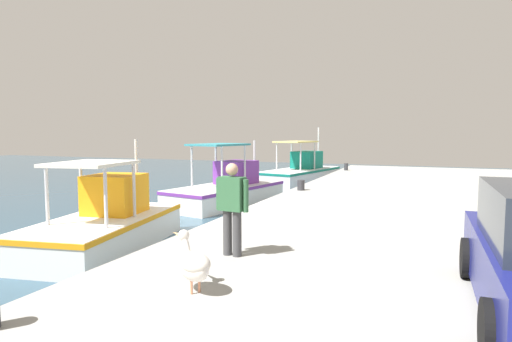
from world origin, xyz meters
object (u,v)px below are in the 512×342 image
object	(u,v)px
fishing_boat_third	(228,190)
pelican	(194,264)
fishing_boat_fourth	(301,173)
mooring_bollard_second	(301,185)
fisherman_standing	(232,205)
mooring_bollard_third	(346,167)
fishing_boat_second	(105,224)

from	to	relation	value
fishing_boat_third	pelican	bearing A→B (deg)	-156.33
fishing_boat_fourth	mooring_bollard_second	distance (m)	8.32
fishing_boat_third	fisherman_standing	world-z (taller)	fishing_boat_third
mooring_bollard_third	fishing_boat_third	bearing A→B (deg)	160.42
fishing_boat_fourth	mooring_bollard_third	world-z (taller)	fishing_boat_fourth
fisherman_standing	fishing_boat_fourth	bearing A→B (deg)	12.04
fisherman_standing	mooring_bollard_second	xyz separation A→B (m)	(8.90, 1.31, -0.72)
mooring_bollard_second	mooring_bollard_third	world-z (taller)	mooring_bollard_third
fisherman_standing	mooring_bollard_third	world-z (taller)	fisherman_standing
fishing_boat_third	fishing_boat_fourth	bearing A→B (deg)	-7.16
fishing_boat_second	mooring_bollard_third	size ratio (longest dim) A/B	12.60
pelican	mooring_bollard_second	size ratio (longest dim) A/B	2.37
pelican	fishing_boat_second	bearing A→B (deg)	52.52
pelican	mooring_bollard_second	xyz separation A→B (m)	(10.70, 1.57, -0.20)
fishing_boat_second	mooring_bollard_second	world-z (taller)	fishing_boat_second
pelican	mooring_bollard_third	size ratio (longest dim) A/B	2.22
fishing_boat_second	mooring_bollard_third	xyz separation A→B (m)	(16.53, -3.19, 0.37)
fishing_boat_fourth	pelican	xyz separation A→B (m)	(-18.69, -3.87, 0.53)
fishing_boat_second	pelican	bearing A→B (deg)	-127.48
fishing_boat_fourth	pelican	world-z (taller)	fishing_boat_fourth
pelican	mooring_bollard_second	world-z (taller)	pelican
fishing_boat_second	fishing_boat_third	bearing A→B (deg)	0.51
pelican	fisherman_standing	world-z (taller)	fisherman_standing
fishing_boat_fourth	fisherman_standing	distance (m)	17.31
fishing_boat_third	mooring_bollard_third	size ratio (longest dim) A/B	14.50
fishing_boat_third	fishing_boat_fourth	distance (m)	7.73
mooring_bollard_third	pelican	bearing A→B (deg)	-175.54
fishing_boat_second	fisherman_standing	size ratio (longest dim) A/B	3.17
fishing_boat_second	fishing_boat_third	xyz separation A→B (m)	(7.37, 0.07, -0.01)
fishing_boat_third	fishing_boat_second	bearing A→B (deg)	-179.49
fisherman_standing	mooring_bollard_second	world-z (taller)	fisherman_standing
fishing_boat_fourth	pelican	bearing A→B (deg)	-168.31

